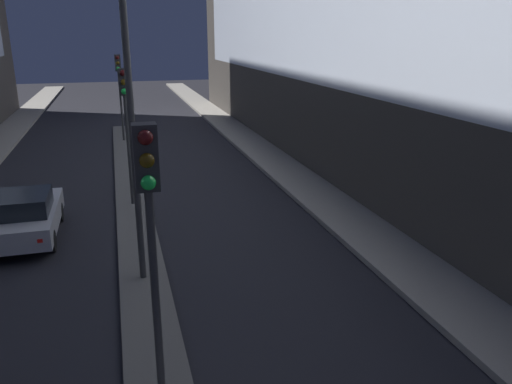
# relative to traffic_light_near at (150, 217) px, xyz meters

# --- Properties ---
(median_strip) EXTENTS (1.19, 30.64, 0.12)m
(median_strip) POSITION_rel_traffic_light_near_xyz_m (0.00, 12.31, -3.56)
(median_strip) COLOR #56544F
(median_strip) RESTS_ON ground
(traffic_light_near) EXTENTS (0.32, 0.42, 4.79)m
(traffic_light_near) POSITION_rel_traffic_light_near_xyz_m (0.00, 0.00, 0.00)
(traffic_light_near) COLOR #383838
(traffic_light_near) RESTS_ON median_strip
(traffic_light_mid) EXTENTS (0.32, 0.42, 4.79)m
(traffic_light_mid) POSITION_rel_traffic_light_near_xyz_m (0.00, 11.14, 0.00)
(traffic_light_mid) COLOR #383838
(traffic_light_mid) RESTS_ON median_strip
(traffic_light_far) EXTENTS (0.32, 0.42, 4.79)m
(traffic_light_far) POSITION_rel_traffic_light_near_xyz_m (0.00, 22.83, 0.00)
(traffic_light_far) COLOR #383838
(traffic_light_far) RESTS_ON median_strip
(street_lamp) EXTENTS (0.55, 0.55, 8.64)m
(street_lamp) POSITION_rel_traffic_light_near_xyz_m (0.00, 5.21, 2.48)
(street_lamp) COLOR #383838
(street_lamp) RESTS_ON median_strip
(car_left_lane) EXTENTS (1.83, 4.07, 1.50)m
(car_left_lane) POSITION_rel_traffic_light_near_xyz_m (-3.23, 8.96, -2.86)
(car_left_lane) COLOR #B2B2B7
(car_left_lane) RESTS_ON ground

